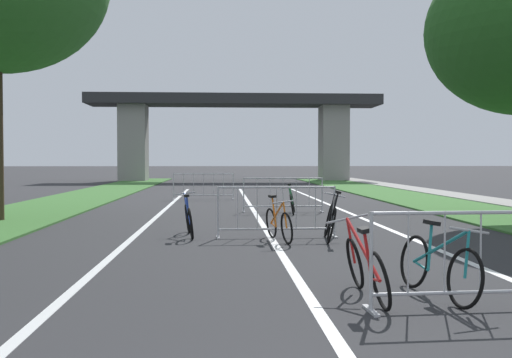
% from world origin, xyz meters
% --- Properties ---
extents(grass_verge_left, '(3.25, 52.29, 0.05)m').
position_xyz_m(grass_verge_left, '(-6.74, 21.39, 0.03)').
color(grass_verge_left, '#386B2D').
rests_on(grass_verge_left, ground).
extents(grass_verge_right, '(3.25, 52.29, 0.05)m').
position_xyz_m(grass_verge_right, '(6.74, 21.39, 0.03)').
color(grass_verge_right, '#386B2D').
rests_on(grass_verge_right, ground).
extents(sidewalk_path_right, '(1.64, 52.29, 0.08)m').
position_xyz_m(sidewalk_path_right, '(9.18, 21.39, 0.04)').
color(sidewalk_path_right, gray).
rests_on(sidewalk_path_right, ground).
extents(lane_stripe_center, '(0.14, 30.25, 0.01)m').
position_xyz_m(lane_stripe_center, '(0.00, 15.12, 0.00)').
color(lane_stripe_center, silver).
rests_on(lane_stripe_center, ground).
extents(lane_stripe_right_lane, '(0.14, 30.25, 0.01)m').
position_xyz_m(lane_stripe_right_lane, '(2.81, 15.12, 0.00)').
color(lane_stripe_right_lane, silver).
rests_on(lane_stripe_right_lane, ground).
extents(lane_stripe_left_lane, '(0.14, 30.25, 0.01)m').
position_xyz_m(lane_stripe_left_lane, '(-2.81, 15.12, 0.00)').
color(lane_stripe_left_lane, silver).
rests_on(lane_stripe_left_lane, ground).
extents(overpass_bridge, '(21.99, 3.62, 6.49)m').
position_xyz_m(overpass_bridge, '(0.00, 43.21, 4.56)').
color(overpass_bridge, '#2D2D30').
rests_on(overpass_bridge, ground).
extents(crowd_barrier_nearest, '(2.47, 0.56, 1.05)m').
position_xyz_m(crowd_barrier_nearest, '(1.74, 4.10, 0.52)').
color(crowd_barrier_nearest, '#ADADB2').
rests_on(crowd_barrier_nearest, ground).
extents(crowd_barrier_second, '(2.46, 0.48, 1.05)m').
position_xyz_m(crowd_barrier_second, '(0.12, 9.99, 0.52)').
color(crowd_barrier_second, '#ADADB2').
rests_on(crowd_barrier_second, ground).
extents(crowd_barrier_third, '(2.46, 0.50, 1.05)m').
position_xyz_m(crowd_barrier_third, '(0.86, 15.89, 0.52)').
color(crowd_barrier_third, '#ADADB2').
rests_on(crowd_barrier_third, ground).
extents(crowd_barrier_fourth, '(2.45, 0.47, 1.05)m').
position_xyz_m(crowd_barrier_fourth, '(-1.72, 21.79, 0.52)').
color(crowd_barrier_fourth, '#ADADB2').
rests_on(crowd_barrier_fourth, ground).
extents(bicycle_orange_0, '(0.49, 1.55, 0.90)m').
position_xyz_m(bicycle_orange_0, '(0.10, 9.47, 0.35)').
color(bicycle_orange_0, black).
rests_on(bicycle_orange_0, ground).
extents(bicycle_teal_1, '(0.63, 1.74, 0.88)m').
position_xyz_m(bicycle_teal_1, '(1.48, 4.64, 0.37)').
color(bicycle_teal_1, black).
rests_on(bicycle_teal_1, ground).
extents(bicycle_green_2, '(0.61, 1.68, 0.88)m').
position_xyz_m(bicycle_green_2, '(1.08, 15.40, 0.35)').
color(bicycle_green_2, black).
rests_on(bicycle_green_2, ground).
extents(bicycle_red_3, '(0.52, 1.73, 0.93)m').
position_xyz_m(bicycle_red_3, '(0.63, 4.59, 0.36)').
color(bicycle_red_3, black).
rests_on(bicycle_red_3, ground).
extents(bicycle_blue_4, '(0.51, 1.69, 0.91)m').
position_xyz_m(bicycle_blue_4, '(-1.69, 10.34, 0.36)').
color(bicycle_blue_4, black).
rests_on(bicycle_blue_4, ground).
extents(bicycle_black_5, '(0.59, 1.73, 1.00)m').
position_xyz_m(bicycle_black_5, '(1.13, 9.48, 0.39)').
color(bicycle_black_5, black).
rests_on(bicycle_black_5, ground).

